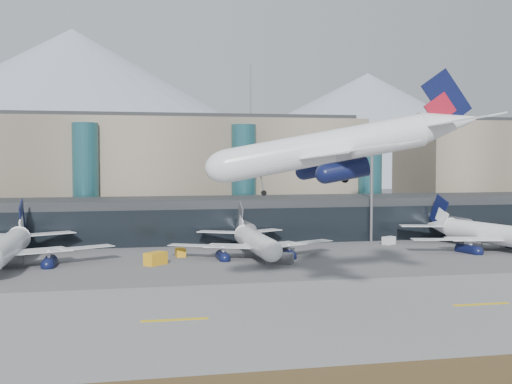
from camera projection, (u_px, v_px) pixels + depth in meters
ground at (303, 288)px, 94.63m from camera, size 900.00×900.00×0.00m
runway_strip at (336, 312)px, 79.96m from camera, size 400.00×40.00×0.04m
dirt_verge at (429, 380)px, 55.51m from camera, size 400.00×14.00×0.03m
runway_markings at (336, 312)px, 79.96m from camera, size 128.00×1.00×0.02m
concourse at (236, 219)px, 150.81m from camera, size 170.00×27.00×10.00m
terminal_main at (126, 172)px, 176.75m from camera, size 130.00×30.00×31.00m
teal_towers at (167, 179)px, 163.22m from camera, size 116.40×19.40×46.00m
mountain_ridge at (181, 122)px, 467.05m from camera, size 910.00×400.00×110.00m
lightmast_mid at (372, 179)px, 146.89m from camera, size 3.00×1.20×25.60m
hero_jet at (353, 136)px, 81.13m from camera, size 36.40×36.77×11.89m
jet_parked_left at (10, 238)px, 115.94m from camera, size 38.75×37.41×12.47m
jet_parked_mid at (252, 235)px, 125.87m from camera, size 34.66×33.51×11.16m
jet_parked_right at (482, 227)px, 136.03m from camera, size 37.07×38.25×12.29m
veh_b at (181, 252)px, 125.12m from camera, size 1.95×2.95×1.63m
veh_c at (283, 258)px, 116.62m from camera, size 3.98×3.40×1.96m
veh_d at (389, 240)px, 142.93m from camera, size 3.44×2.88×1.73m
veh_g at (289, 250)px, 129.02m from camera, size 1.93×2.47×1.26m
veh_h at (156, 259)px, 115.35m from camera, size 4.50×4.45×2.29m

